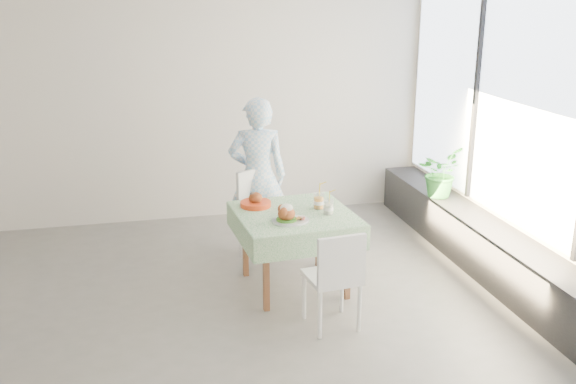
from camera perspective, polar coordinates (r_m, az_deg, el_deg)
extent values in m
plane|color=#605E5B|center=(5.79, -7.23, -10.34)|extent=(6.00, 6.00, 0.00)
cube|color=silver|center=(7.73, -9.69, 7.60)|extent=(6.00, 0.02, 2.80)
cube|color=silver|center=(2.94, -2.82, -8.34)|extent=(6.00, 0.02, 2.80)
cube|color=silver|center=(6.31, 20.52, 4.57)|extent=(0.02, 5.00, 2.80)
cube|color=#D1E0F9|center=(6.24, 20.53, 6.80)|extent=(0.01, 4.80, 2.18)
cube|color=black|center=(6.53, 17.99, -5.35)|extent=(0.40, 4.80, 0.50)
cube|color=brown|center=(5.89, 0.59, -2.15)|extent=(0.96, 0.96, 0.04)
cube|color=white|center=(5.88, 0.59, -1.92)|extent=(1.11, 1.11, 0.01)
cube|color=white|center=(6.61, -1.89, -2.14)|extent=(0.60, 0.60, 0.04)
cube|color=white|center=(6.68, -3.02, 0.23)|extent=(0.41, 0.25, 0.44)
cube|color=white|center=(5.33, 3.91, -7.55)|extent=(0.45, 0.45, 0.04)
cube|color=white|center=(5.09, 4.80, -6.08)|extent=(0.41, 0.08, 0.41)
imported|color=#95C6EE|center=(6.71, -2.71, 1.41)|extent=(0.66, 0.49, 1.67)
cylinder|color=white|center=(5.64, 0.23, -2.58)|extent=(0.33, 0.33, 0.02)
cylinder|color=#1E4D13|center=(5.63, -0.14, -2.46)|extent=(0.18, 0.18, 0.02)
ellipsoid|color=brown|center=(5.61, -0.14, -1.96)|extent=(0.15, 0.14, 0.12)
ellipsoid|color=white|center=(5.60, -0.14, -1.44)|extent=(0.11, 0.10, 0.08)
cylinder|color=#A3230F|center=(5.64, 1.28, -2.32)|extent=(0.06, 0.06, 0.03)
cylinder|color=white|center=(5.98, 2.75, -0.82)|extent=(0.10, 0.10, 0.14)
cylinder|color=orange|center=(5.99, 2.74, -0.97)|extent=(0.09, 0.09, 0.10)
cylinder|color=white|center=(5.96, 2.76, -0.15)|extent=(0.10, 0.10, 0.01)
cylinder|color=gold|center=(5.94, 2.82, 0.33)|extent=(0.01, 0.04, 0.20)
cylinder|color=white|center=(5.84, 3.62, -1.38)|extent=(0.09, 0.09, 0.13)
cylinder|color=beige|center=(5.84, 3.62, -1.52)|extent=(0.08, 0.08, 0.09)
cylinder|color=white|center=(5.82, 3.64, -0.76)|extent=(0.09, 0.09, 0.01)
cylinder|color=gold|center=(5.80, 3.70, -0.32)|extent=(0.01, 0.03, 0.18)
cylinder|color=red|center=(6.06, -2.89, -1.07)|extent=(0.29, 0.29, 0.05)
cylinder|color=white|center=(6.05, -2.90, -0.96)|extent=(0.25, 0.25, 0.02)
ellipsoid|color=brown|center=(6.04, -2.90, -0.53)|extent=(0.13, 0.12, 0.11)
imported|color=#34842C|center=(7.28, 13.33, 1.74)|extent=(0.66, 0.66, 0.55)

